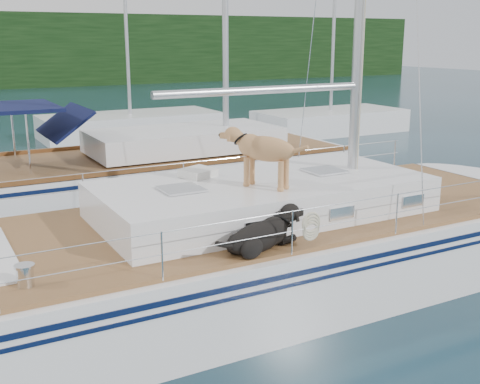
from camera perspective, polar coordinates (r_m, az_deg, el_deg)
ground at (r=9.71m, az=-2.05°, el=-9.80°), size 120.00×120.00×0.00m
main_sailboat at (r=9.48m, az=-1.56°, el=-5.98°), size 12.00×3.80×14.01m
neighbor_sailboat at (r=15.31m, az=-8.95°, el=1.57°), size 11.00×3.50×13.30m
bg_boat_center at (r=25.46m, az=-10.33°, el=6.21°), size 7.20×3.00×11.65m
bg_boat_east at (r=26.55m, az=8.55°, el=6.62°), size 6.40×3.00×11.65m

